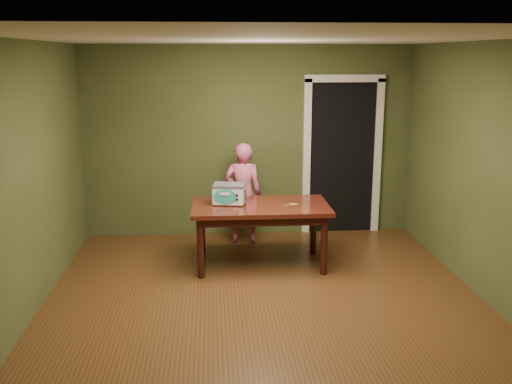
{
  "coord_description": "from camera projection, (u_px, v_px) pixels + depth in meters",
  "views": [
    {
      "loc": [
        -0.51,
        -5.23,
        2.45
      ],
      "look_at": [
        -0.02,
        1.0,
        0.95
      ],
      "focal_mm": 40.0,
      "sensor_mm": 36.0,
      "label": 1
    }
  ],
  "objects": [
    {
      "name": "doorway",
      "position": [
        337.0,
        155.0,
        8.23
      ],
      "size": [
        1.1,
        0.66,
        2.25
      ],
      "color": "black",
      "rests_on": "ground"
    },
    {
      "name": "room_shell",
      "position": [
        267.0,
        138.0,
        5.28
      ],
      "size": [
        4.52,
        5.02,
        2.61
      ],
      "color": "#4A522C",
      "rests_on": "ground"
    },
    {
      "name": "floor",
      "position": [
        266.0,
        308.0,
        5.68
      ],
      "size": [
        5.0,
        5.0,
        0.0
      ],
      "primitive_type": "plane",
      "color": "#593319",
      "rests_on": "ground"
    },
    {
      "name": "spatula",
      "position": [
        290.0,
        204.0,
        6.66
      ],
      "size": [
        0.18,
        0.06,
        0.01
      ],
      "primitive_type": "cube",
      "rotation": [
        0.0,
        0.0,
        0.22
      ],
      "color": "#DBC95F",
      "rests_on": "dining_table"
    },
    {
      "name": "dining_table",
      "position": [
        260.0,
        213.0,
        6.69
      ],
      "size": [
        1.6,
        0.91,
        0.75
      ],
      "rotation": [
        0.0,
        0.0,
        -0.0
      ],
      "color": "#39100D",
      "rests_on": "floor"
    },
    {
      "name": "toy_oven",
      "position": [
        229.0,
        193.0,
        6.67
      ],
      "size": [
        0.42,
        0.32,
        0.24
      ],
      "rotation": [
        0.0,
        0.0,
        -0.16
      ],
      "color": "#4C4F54",
      "rests_on": "dining_table"
    },
    {
      "name": "baking_pan",
      "position": [
        287.0,
        206.0,
        6.58
      ],
      "size": [
        0.1,
        0.1,
        0.02
      ],
      "color": "silver",
      "rests_on": "dining_table"
    },
    {
      "name": "child",
      "position": [
        243.0,
        193.0,
        7.52
      ],
      "size": [
        0.53,
        0.38,
        1.35
      ],
      "primitive_type": "imported",
      "rotation": [
        0.0,
        0.0,
        3.02
      ],
      "color": "#DB5A8B",
      "rests_on": "floor"
    }
  ]
}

